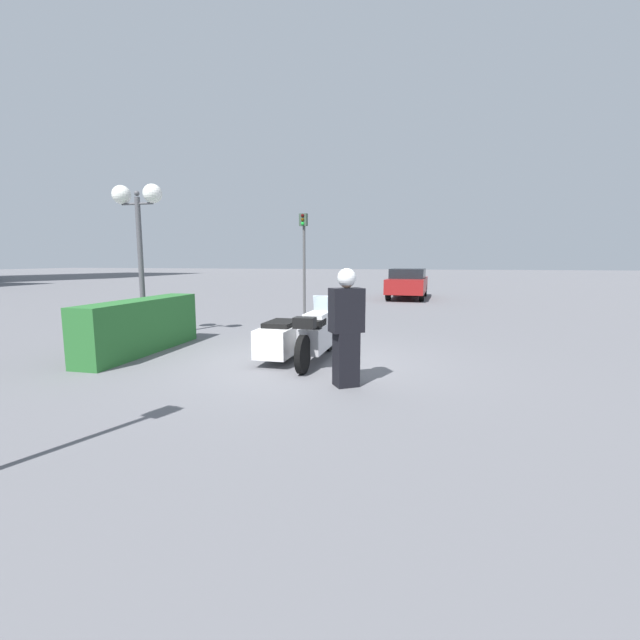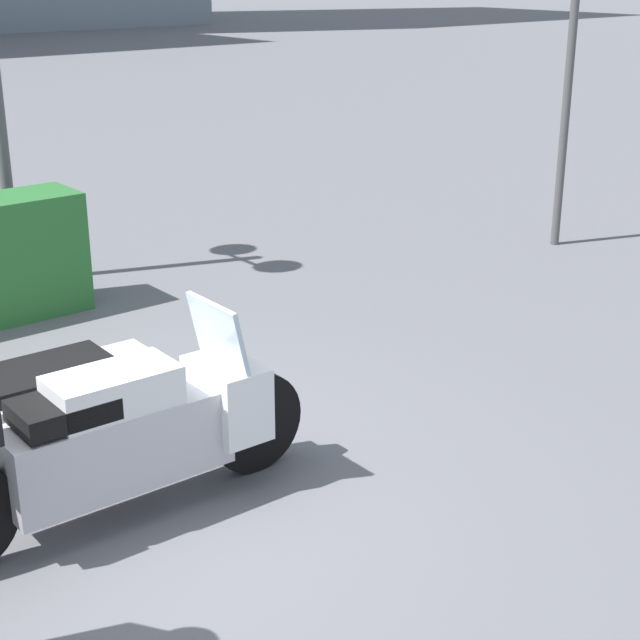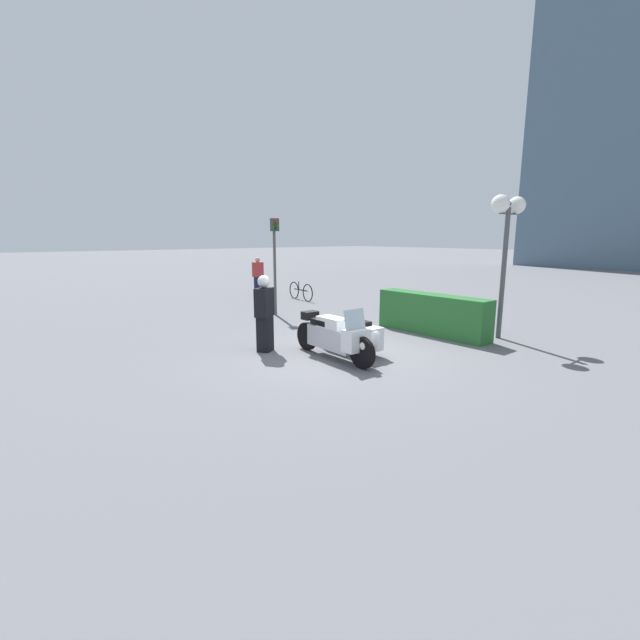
# 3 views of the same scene
# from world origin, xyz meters

# --- Properties ---
(ground_plane) EXTENTS (160.00, 160.00, 0.00)m
(ground_plane) POSITION_xyz_m (0.00, 0.00, 0.00)
(ground_plane) COLOR slate
(police_motorcycle) EXTENTS (2.46, 1.23, 1.15)m
(police_motorcycle) POSITION_xyz_m (0.20, 0.11, 0.46)
(police_motorcycle) COLOR black
(police_motorcycle) RESTS_ON ground
(officer_rider) EXTENTS (0.49, 0.55, 1.72)m
(officer_rider) POSITION_xyz_m (-1.26, -1.02, 0.91)
(officer_rider) COLOR black
(officer_rider) RESTS_ON ground
(hedge_bush_curbside) EXTENTS (3.20, 0.61, 1.06)m
(hedge_bush_curbside) POSITION_xyz_m (0.07, 3.37, 0.53)
(hedge_bush_curbside) COLOR #28662D
(hedge_bush_curbside) RESTS_ON ground
(twin_lamp_post) EXTENTS (0.43, 1.23, 3.53)m
(twin_lamp_post) POSITION_xyz_m (1.46, 4.29, 2.93)
(twin_lamp_post) COLOR #4C4C51
(twin_lamp_post) RESTS_ON ground
(traffic_light_far) EXTENTS (0.22, 0.28, 3.13)m
(traffic_light_far) POSITION_xyz_m (-4.89, 1.71, 2.08)
(traffic_light_far) COLOR #4C4C4C
(traffic_light_far) RESTS_ON ground
(pedestrian_bystander) EXTENTS (0.42, 0.54, 1.66)m
(pedestrian_bystander) POSITION_xyz_m (-9.68, 3.98, 0.83)
(pedestrian_bystander) COLOR #191E38
(pedestrian_bystander) RESTS_ON ground
(bicycle_parked) EXTENTS (1.77, 0.20, 0.77)m
(bicycle_parked) POSITION_xyz_m (-7.18, 4.48, 0.35)
(bicycle_parked) COLOR black
(bicycle_parked) RESTS_ON ground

